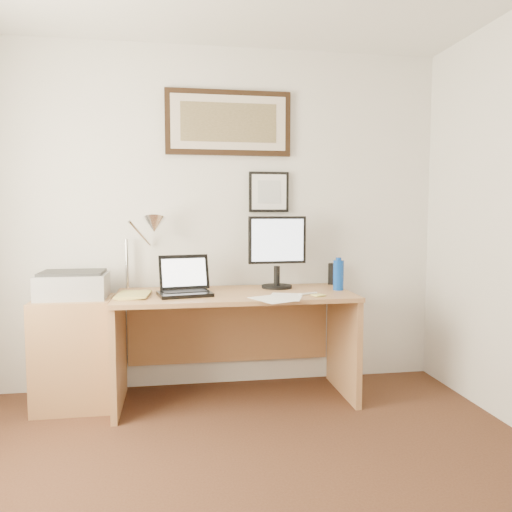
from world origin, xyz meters
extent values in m
cube|color=silver|center=(0.00, 2.00, 1.25)|extent=(3.50, 0.02, 2.50)
cube|color=#9F6D42|center=(-0.92, 1.68, 0.36)|extent=(0.50, 0.40, 0.73)
cylinder|color=#0C3DA2|center=(0.89, 1.63, 0.86)|extent=(0.07, 0.07, 0.21)
cylinder|color=#0C3DA2|center=(0.89, 1.63, 0.97)|extent=(0.04, 0.04, 0.02)
cube|color=black|center=(0.94, 1.91, 0.83)|extent=(0.09, 0.09, 0.16)
cube|color=white|center=(0.35, 1.33, 0.75)|extent=(0.29, 0.34, 0.00)
cube|color=white|center=(0.45, 1.40, 0.75)|extent=(0.30, 0.35, 0.00)
cube|color=#E3D96B|center=(0.67, 1.40, 0.76)|extent=(0.09, 0.09, 0.01)
cylinder|color=white|center=(0.62, 1.46, 0.76)|extent=(0.14, 0.06, 0.02)
imported|color=tan|center=(-0.62, 1.59, 0.76)|extent=(0.23, 0.30, 0.02)
cube|color=#9F6D42|center=(0.15, 1.63, 0.73)|extent=(1.60, 0.70, 0.03)
cube|color=#9F6D42|center=(-0.63, 1.63, 0.36)|extent=(0.04, 0.65, 0.72)
cube|color=#9F6D42|center=(0.93, 1.63, 0.36)|extent=(0.04, 0.65, 0.72)
cube|color=#9F6D42|center=(0.15, 1.96, 0.45)|extent=(1.50, 0.03, 0.55)
cube|color=black|center=(-0.19, 1.56, 0.76)|extent=(0.38, 0.30, 0.02)
cube|color=black|center=(-0.19, 1.59, 0.78)|extent=(0.30, 0.18, 0.00)
cube|color=black|center=(-0.19, 1.70, 0.89)|extent=(0.35, 0.14, 0.23)
cube|color=white|center=(-0.19, 1.69, 0.89)|extent=(0.30, 0.11, 0.18)
cylinder|color=black|center=(0.48, 1.80, 0.76)|extent=(0.22, 0.22, 0.02)
cylinder|color=black|center=(0.48, 1.80, 0.84)|extent=(0.04, 0.04, 0.14)
cube|color=black|center=(0.48, 1.79, 1.10)|extent=(0.42, 0.06, 0.34)
cube|color=silver|center=(0.48, 1.77, 1.10)|extent=(0.38, 0.02, 0.30)
cube|color=#A3A3A6|center=(-0.92, 1.71, 0.81)|extent=(0.44, 0.34, 0.16)
cube|color=#2E2E2E|center=(-0.92, 1.71, 0.90)|extent=(0.40, 0.30, 0.02)
cylinder|color=silver|center=(-0.59, 1.92, 0.93)|extent=(0.02, 0.02, 0.36)
cylinder|color=silver|center=(-0.49, 1.86, 1.15)|extent=(0.15, 0.23, 0.19)
cone|color=silver|center=(-0.39, 1.80, 1.21)|extent=(0.16, 0.18, 0.15)
cube|color=black|center=(0.15, 1.98, 1.95)|extent=(0.92, 0.03, 0.47)
cube|color=beige|center=(0.15, 1.96, 1.95)|extent=(0.84, 0.01, 0.39)
cube|color=brown|center=(0.15, 1.95, 1.95)|extent=(0.70, 0.00, 0.28)
cube|color=black|center=(0.45, 1.98, 1.45)|extent=(0.30, 0.02, 0.30)
cube|color=white|center=(0.45, 1.96, 1.45)|extent=(0.26, 0.00, 0.26)
cube|color=#B6BCC1|center=(0.45, 1.96, 1.45)|extent=(0.17, 0.00, 0.17)
camera|label=1|loc=(-0.25, -1.72, 1.29)|focal=35.00mm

